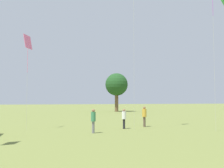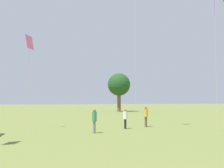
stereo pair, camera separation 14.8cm
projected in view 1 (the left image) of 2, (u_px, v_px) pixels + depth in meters
name	position (u px, v px, depth m)	size (l,w,h in m)	color
person_standing_0	(124.00, 117.00, 20.40)	(0.44, 0.44, 1.54)	black
person_standing_1	(93.00, 119.00, 17.66)	(0.42, 0.42, 1.62)	slate
person_standing_2	(144.00, 115.00, 21.90)	(0.49, 0.49, 1.70)	brown
kite_1	(28.00, 44.00, 20.29)	(0.70, 1.06, 7.27)	pink
distant_tree_1	(117.00, 85.00, 52.15)	(4.48, 4.48, 7.64)	brown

